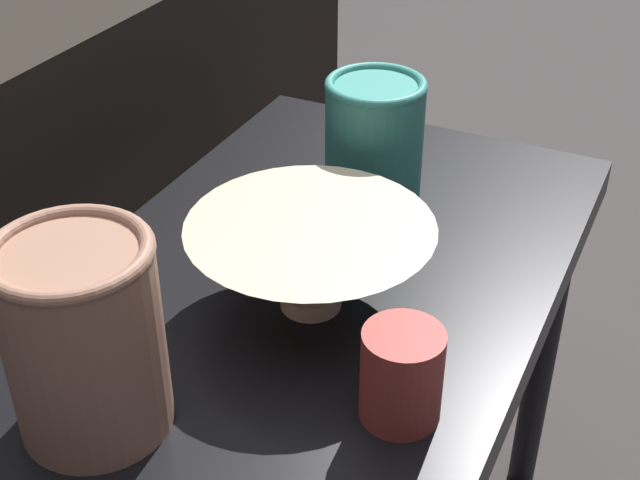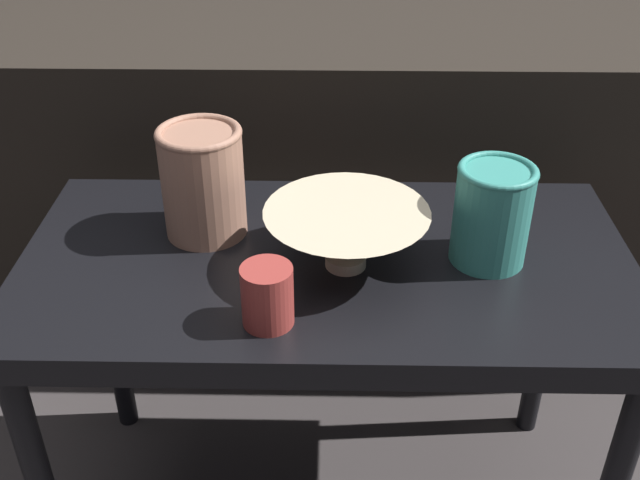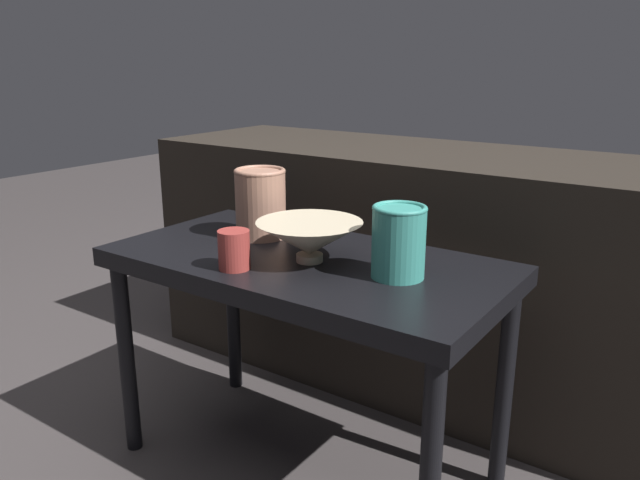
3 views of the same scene
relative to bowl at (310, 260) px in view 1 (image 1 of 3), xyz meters
The scene contains 5 objects.
table 0.11m from the bowl, 141.88° to the left, with size 0.84×0.43×0.51m.
bowl is the anchor object (origin of this frame).
vase_textured_left 0.22m from the bowl, 157.13° to the left, with size 0.12×0.12×0.16m.
vase_colorful_right 0.19m from the bowl, ahead, with size 0.10×0.10×0.14m.
cup 0.15m from the bowl, 127.82° to the right, with size 0.06×0.06×0.08m.
Camera 1 is at (-0.54, -0.30, 0.99)m, focal length 50.00 mm.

